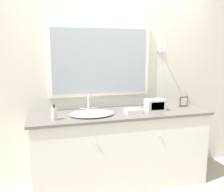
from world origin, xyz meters
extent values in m
cube|color=silver|center=(0.00, 0.65, 1.27)|extent=(8.00, 0.06, 2.55)
cube|color=white|center=(-0.17, 0.60, 1.49)|extent=(1.26, 0.04, 0.86)
cube|color=#9EA8B2|center=(-0.17, 0.58, 1.49)|extent=(1.17, 0.01, 0.77)
cylinder|color=silver|center=(0.64, 0.61, 1.61)|extent=(0.09, 0.01, 0.09)
cylinder|color=silver|center=(0.64, 0.56, 1.61)|extent=(0.02, 0.10, 0.02)
cylinder|color=white|center=(0.64, 0.51, 1.68)|extent=(0.02, 0.02, 0.14)
cube|color=silver|center=(0.00, 0.32, 0.44)|extent=(2.04, 0.57, 0.87)
cube|color=#66605B|center=(0.00, 0.32, 0.89)|extent=(2.10, 0.60, 0.03)
sphere|color=silver|center=(-0.37, 0.02, 0.68)|extent=(0.02, 0.02, 0.02)
sphere|color=silver|center=(0.37, 0.02, 0.68)|extent=(0.02, 0.02, 0.02)
ellipsoid|color=silver|center=(-0.35, 0.29, 0.92)|extent=(0.50, 0.37, 0.03)
cylinder|color=silver|center=(-0.35, 0.49, 0.92)|extent=(0.06, 0.06, 0.03)
cylinder|color=silver|center=(-0.35, 0.49, 1.01)|extent=(0.02, 0.02, 0.15)
cylinder|color=silver|center=(-0.35, 0.46, 1.08)|extent=(0.02, 0.07, 0.02)
cylinder|color=white|center=(-0.42, 0.49, 0.93)|extent=(0.06, 0.02, 0.02)
cylinder|color=white|center=(-0.27, 0.49, 0.93)|extent=(0.06, 0.02, 0.02)
cylinder|color=beige|center=(-0.76, 0.20, 0.97)|extent=(0.06, 0.06, 0.13)
cylinder|color=black|center=(-0.76, 0.20, 1.05)|extent=(0.02, 0.02, 0.04)
cube|color=black|center=(-0.76, 0.19, 1.06)|extent=(0.02, 0.03, 0.01)
cube|color=#BCBCC1|center=(0.43, 0.30, 0.97)|extent=(0.23, 0.15, 0.14)
cube|color=black|center=(0.43, 0.23, 0.97)|extent=(0.16, 0.01, 0.09)
cube|color=brown|center=(0.87, 0.38, 0.97)|extent=(0.11, 0.01, 0.14)
cube|color=beige|center=(0.87, 0.38, 0.97)|extent=(0.08, 0.00, 0.10)
cube|color=silver|center=(0.13, 0.24, 0.93)|extent=(0.18, 0.14, 0.05)
camera|label=1|loc=(-0.87, -2.38, 1.61)|focal=40.00mm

